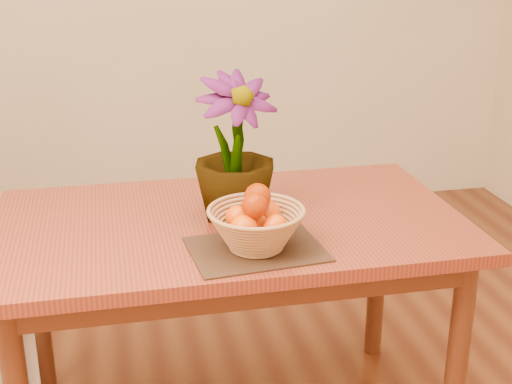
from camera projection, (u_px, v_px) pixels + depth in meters
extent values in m
cube|color=maroon|center=(230.00, 225.00, 2.15)|extent=(1.40, 0.80, 0.04)
cube|color=#472010|center=(231.00, 243.00, 2.17)|extent=(1.28, 0.68, 0.08)
cylinder|color=#472010|center=(457.00, 365.00, 2.11)|extent=(0.06, 0.06, 0.71)
cylinder|color=#472010|center=(38.00, 304.00, 2.45)|extent=(0.06, 0.06, 0.71)
cylinder|color=#472010|center=(377.00, 270.00, 2.70)|extent=(0.06, 0.06, 0.71)
cube|color=#331E12|center=(256.00, 249.00, 1.94)|extent=(0.38, 0.30, 0.01)
cylinder|color=#B47C4B|center=(256.00, 247.00, 1.94)|extent=(0.13, 0.13, 0.01)
sphere|color=#FF5E04|center=(256.00, 223.00, 1.91)|extent=(0.06, 0.06, 0.06)
sphere|color=#FF5E04|center=(268.00, 214.00, 1.96)|extent=(0.07, 0.07, 0.07)
sphere|color=#FF5E04|center=(238.00, 217.00, 1.94)|extent=(0.07, 0.07, 0.07)
sphere|color=#FF5E04|center=(244.00, 228.00, 1.86)|extent=(0.07, 0.07, 0.07)
sphere|color=#FF5E04|center=(275.00, 227.00, 1.88)|extent=(0.07, 0.07, 0.07)
sphere|color=#FF5E04|center=(258.00, 197.00, 1.92)|extent=(0.07, 0.07, 0.07)
sphere|color=#FF5E04|center=(255.00, 205.00, 1.86)|extent=(0.07, 0.07, 0.07)
sphere|color=#FF5E04|center=(258.00, 197.00, 1.92)|extent=(0.07, 0.07, 0.07)
sphere|color=#FF5E04|center=(255.00, 205.00, 1.86)|extent=(0.07, 0.07, 0.07)
imported|color=#144413|center=(235.00, 149.00, 2.08)|extent=(0.30, 0.30, 0.44)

